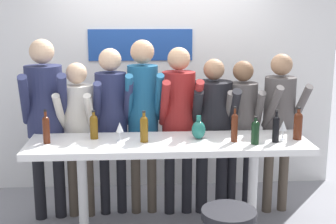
# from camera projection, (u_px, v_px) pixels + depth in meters

# --- Properties ---
(back_wall) EXTENTS (4.17, 0.12, 2.53)m
(back_wall) POSITION_uv_depth(u_px,v_px,m) (161.00, 83.00, 5.58)
(back_wall) COLOR white
(back_wall) RESTS_ON ground_plane
(tasting_table) EXTENTS (2.57, 0.67, 0.95)m
(tasting_table) POSITION_uv_depth(u_px,v_px,m) (169.00, 154.00, 4.30)
(tasting_table) COLOR white
(tasting_table) RESTS_ON ground_plane
(person_far_left) EXTENTS (0.50, 0.62, 1.85)m
(person_far_left) POSITION_uv_depth(u_px,v_px,m) (45.00, 110.00, 4.63)
(person_far_left) COLOR black
(person_far_left) RESTS_ON ground_plane
(person_left) EXTENTS (0.39, 0.50, 1.62)m
(person_left) POSITION_uv_depth(u_px,v_px,m) (78.00, 122.00, 4.71)
(person_left) COLOR #473D33
(person_left) RESTS_ON ground_plane
(person_center_left) EXTENTS (0.43, 0.56, 1.75)m
(person_center_left) POSITION_uv_depth(u_px,v_px,m) (111.00, 112.00, 4.75)
(person_center_left) COLOR black
(person_center_left) RESTS_ON ground_plane
(person_center) EXTENTS (0.39, 0.54, 1.84)m
(person_center) POSITION_uv_depth(u_px,v_px,m) (143.00, 106.00, 4.76)
(person_center) COLOR #473D33
(person_center) RESTS_ON ground_plane
(person_center_right) EXTENTS (0.42, 0.55, 1.76)m
(person_center_right) POSITION_uv_depth(u_px,v_px,m) (179.00, 112.00, 4.76)
(person_center_right) COLOR black
(person_center_right) RESTS_ON ground_plane
(person_right) EXTENTS (0.46, 0.54, 1.64)m
(person_right) POSITION_uv_depth(u_px,v_px,m) (213.00, 120.00, 4.81)
(person_right) COLOR black
(person_right) RESTS_ON ground_plane
(person_far_right) EXTENTS (0.40, 0.51, 1.62)m
(person_far_right) POSITION_uv_depth(u_px,v_px,m) (242.00, 119.00, 4.84)
(person_far_right) COLOR black
(person_far_right) RESTS_ON ground_plane
(person_rightmost) EXTENTS (0.43, 0.55, 1.69)m
(person_rightmost) POSITION_uv_depth(u_px,v_px,m) (279.00, 115.00, 4.82)
(person_rightmost) COLOR #473D33
(person_rightmost) RESTS_ON ground_plane
(wine_bottle_0) EXTENTS (0.08, 0.08, 0.30)m
(wine_bottle_0) POSITION_uv_depth(u_px,v_px,m) (298.00, 124.00, 4.30)
(wine_bottle_0) COLOR #4C1E0F
(wine_bottle_0) RESTS_ON tasting_table
(wine_bottle_1) EXTENTS (0.07, 0.07, 0.27)m
(wine_bottle_1) POSITION_uv_depth(u_px,v_px,m) (94.00, 126.00, 4.32)
(wine_bottle_1) COLOR brown
(wine_bottle_1) RESTS_ON tasting_table
(wine_bottle_2) EXTENTS (0.06, 0.06, 0.33)m
(wine_bottle_2) POSITION_uv_depth(u_px,v_px,m) (235.00, 126.00, 4.22)
(wine_bottle_2) COLOR #4C1E0F
(wine_bottle_2) RESTS_ON tasting_table
(wine_bottle_3) EXTENTS (0.06, 0.06, 0.31)m
(wine_bottle_3) POSITION_uv_depth(u_px,v_px,m) (46.00, 128.00, 4.17)
(wine_bottle_3) COLOR #4C1E0F
(wine_bottle_3) RESTS_ON tasting_table
(wine_bottle_4) EXTENTS (0.07, 0.07, 0.29)m
(wine_bottle_4) POSITION_uv_depth(u_px,v_px,m) (144.00, 128.00, 4.22)
(wine_bottle_4) COLOR brown
(wine_bottle_4) RESTS_ON tasting_table
(wine_bottle_5) EXTENTS (0.06, 0.06, 0.30)m
(wine_bottle_5) POSITION_uv_depth(u_px,v_px,m) (276.00, 128.00, 4.21)
(wine_bottle_5) COLOR black
(wine_bottle_5) RESTS_ON tasting_table
(wine_bottle_6) EXTENTS (0.07, 0.07, 0.25)m
(wine_bottle_6) POSITION_uv_depth(u_px,v_px,m) (255.00, 131.00, 4.15)
(wine_bottle_6) COLOR black
(wine_bottle_6) RESTS_ON tasting_table
(wine_glass_0) EXTENTS (0.07, 0.07, 0.18)m
(wine_glass_0) POSITION_uv_depth(u_px,v_px,m) (283.00, 126.00, 4.30)
(wine_glass_0) COLOR silver
(wine_glass_0) RESTS_ON tasting_table
(wine_glass_1) EXTENTS (0.07, 0.07, 0.18)m
(wine_glass_1) POSITION_uv_depth(u_px,v_px,m) (120.00, 128.00, 4.25)
(wine_glass_1) COLOR silver
(wine_glass_1) RESTS_ON tasting_table
(decorative_vase) EXTENTS (0.13, 0.13, 0.22)m
(decorative_vase) POSITION_uv_depth(u_px,v_px,m) (199.00, 130.00, 4.33)
(decorative_vase) COLOR #1E665B
(decorative_vase) RESTS_ON tasting_table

